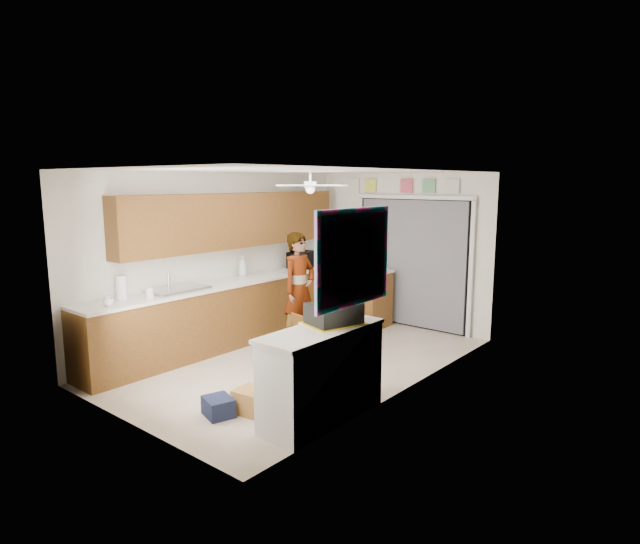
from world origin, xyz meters
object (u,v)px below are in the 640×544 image
Objects in this scene: suitcase at (334,313)px; man at (299,289)px; soap_bottle at (243,266)px; paper_towel_roll at (121,287)px; microwave at (302,260)px; dog at (303,343)px; navy_crate at (218,407)px; cup at (108,302)px; cardboard_box at (255,402)px.

man is (-1.83, 1.52, -0.22)m from suitcase.
man reaches higher than soap_bottle.
paper_towel_roll reaches higher than suitcase.
microwave is 0.99× the size of suitcase.
microwave is at bearing 39.82° from man.
suitcase is 1.87m from dog.
man reaches higher than navy_crate.
suitcase is at bearing -24.89° from soap_bottle.
dog is at bearing 60.70° from cup.
microwave reaches higher than cardboard_box.
navy_crate is at bearing -117.87° from suitcase.
dog is (1.17, 2.09, -0.76)m from cup.
cup reaches higher than dog.
dog is (1.27, -1.44, -0.85)m from microwave.
navy_crate is at bearing 7.27° from cup.
man reaches higher than paper_towel_roll.
man is (0.95, 0.23, -0.28)m from soap_bottle.
paper_towel_roll is 0.51× the size of dog.
dog is at bearing 114.86° from cardboard_box.
soap_bottle reaches higher than suitcase.
paper_towel_roll is 2.15m from navy_crate.
suitcase reaches higher than cup.
navy_crate is at bearing -162.59° from microwave.
cup is 2.15m from cardboard_box.
cup is at bearing -165.52° from cardboard_box.
suitcase is at bearing -53.43° from dog.
suitcase is at bearing -129.05° from man.
man is at bearing 156.90° from suitcase.
soap_bottle is at bearing 153.95° from dog.
navy_crate is (1.67, 0.21, -0.89)m from cup.
navy_crate is at bearing -130.76° from cardboard_box.
dog is (-1.33, 1.03, -0.82)m from suitcase.
paper_towel_roll reaches higher than microwave.
cup is at bearing 166.07° from man.
cup reaches higher than cardboard_box.
microwave is 3.88m from navy_crate.
dog is (1.45, -0.26, -0.88)m from soap_bottle.
cup is at bearing 170.95° from microwave.
paper_towel_roll is 2.46m from man.
dog reaches higher than navy_crate.
cup is at bearing -52.17° from paper_towel_roll.
suitcase reaches higher than dog.
microwave is 1.57× the size of navy_crate.
dog is at bearing 51.44° from paper_towel_roll.
microwave is 1.52× the size of soap_bottle.
cardboard_box is at bearing 4.79° from paper_towel_roll.
soap_bottle is 0.81× the size of cardboard_box.
dog is at bearing -10.30° from soap_bottle.
navy_crate is 2.67m from man.
suitcase is 1.60× the size of navy_crate.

